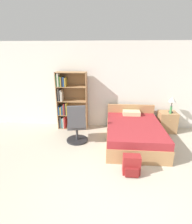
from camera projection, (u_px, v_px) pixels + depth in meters
name	position (u px, v px, depth m)	size (l,w,h in m)	color
ground_plane	(125.00, 207.00, 2.71)	(14.00, 14.00, 0.00)	#BCB29E
wall_back	(119.00, 86.00, 5.34)	(9.00, 0.06, 2.60)	white
bookshelf	(68.00, 101.00, 5.34)	(0.90, 0.34, 1.75)	#AD7F51
bed	(133.00, 132.00, 4.62)	(1.40, 1.97, 0.78)	#AD7F51
office_chair	(77.00, 126.00, 4.52)	(0.57, 0.64, 1.07)	#232326
nightstand	(167.00, 122.00, 5.25)	(0.50, 0.48, 0.61)	#AD7F51
table_lamp	(172.00, 100.00, 5.04)	(0.21, 0.21, 0.46)	#333333
water_bottle	(171.00, 110.00, 5.01)	(0.06, 0.06, 0.24)	#3F8C4C
backpack_red	(131.00, 165.00, 3.40)	(0.34, 0.26, 0.40)	maroon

